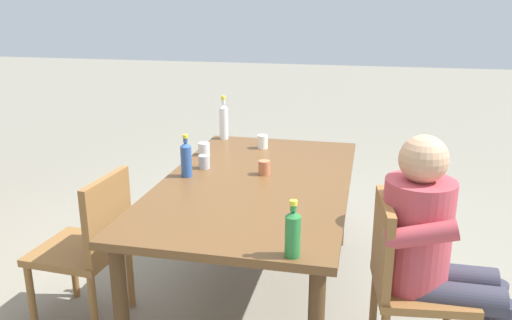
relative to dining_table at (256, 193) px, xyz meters
The scene contains 14 objects.
ground_plane 0.68m from the dining_table, ahead, with size 24.00×24.00×0.00m, color gray.
dining_table is the anchor object (origin of this frame).
chair_near_left 0.95m from the dining_table, 117.36° to the right, with size 0.49×0.49×0.87m.
chair_far_left 0.94m from the dining_table, 117.12° to the left, with size 0.47×0.47×0.87m.
person_in_white_shirt 1.02m from the dining_table, 114.09° to the right, with size 0.47×0.61×1.18m.
bottle_clear 0.98m from the dining_table, 26.77° to the left, with size 0.06×0.06×0.32m.
bottle_green 0.95m from the dining_table, 158.53° to the right, with size 0.06×0.06×0.24m.
bottle_blue 0.45m from the dining_table, 92.79° to the left, with size 0.06×0.06×0.25m.
cup_terracotta 0.16m from the dining_table, 13.15° to the right, with size 0.07×0.07×0.08m, color #BC6B47.
cup_white 0.68m from the dining_table, ahead, with size 0.07×0.07×0.09m, color white.
cup_glass 0.62m from the dining_table, 46.67° to the left, with size 0.08×0.08×0.08m, color silver.
cup_steel 0.40m from the dining_table, 67.54° to the left, with size 0.07×0.07×0.08m, color #B2B7BC.
backpack_by_near_side 1.39m from the dining_table, ahead, with size 0.32×0.21×0.39m.
backpack_by_far_side 1.40m from the dining_table, ahead, with size 0.28×0.23×0.41m.
Camera 1 is at (-2.73, -0.60, 1.75)m, focal length 36.63 mm.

